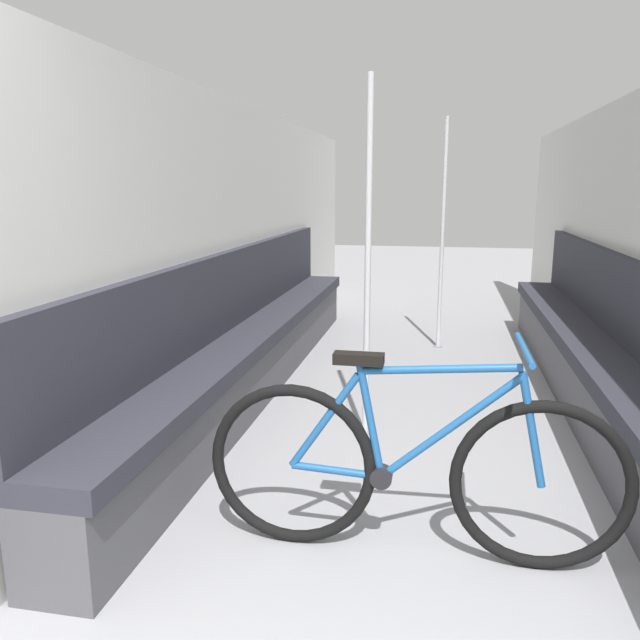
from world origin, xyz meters
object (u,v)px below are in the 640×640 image
bench_seat_row_right (596,361)px  grab_pole_far (368,271)px  grab_pole_near (442,239)px  bicycle (412,470)px  bench_seat_row_left (253,344)px

bench_seat_row_right → grab_pole_far: size_ratio=2.45×
bench_seat_row_right → grab_pole_far: bearing=-152.2°
grab_pole_near → grab_pole_far: (-0.41, -2.30, 0.00)m
bicycle → grab_pole_near: 3.54m
bicycle → grab_pole_far: bearing=109.5°
grab_pole_near → bench_seat_row_left: bearing=-131.4°
bicycle → grab_pole_far: 1.38m
bench_seat_row_left → grab_pole_far: size_ratio=2.45×
bench_seat_row_left → bicycle: bearing=-56.8°
bicycle → grab_pole_far: (-0.33, 1.18, 0.65)m
bicycle → grab_pole_far: grab_pole_far is taller
bench_seat_row_left → grab_pole_near: grab_pole_near is taller
grab_pole_near → bench_seat_row_right: bearing=-55.7°
bicycle → bench_seat_row_right: bearing=63.8°
bench_seat_row_right → bicycle: size_ratio=3.01×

